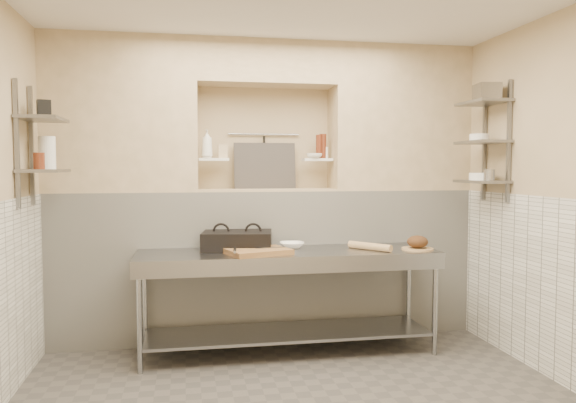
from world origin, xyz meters
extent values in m
cube|color=tan|center=(0.00, 2.00, 1.40)|extent=(4.00, 0.10, 2.80)
cube|color=tan|center=(0.00, -2.00, 1.40)|extent=(4.00, 0.10, 2.80)
cube|color=white|center=(0.00, 1.75, 0.70)|extent=(4.00, 0.40, 1.40)
cube|color=tan|center=(0.00, 1.75, 1.41)|extent=(1.30, 0.40, 0.02)
cube|color=tan|center=(-1.33, 1.75, 2.10)|extent=(1.35, 0.40, 1.40)
cube|color=tan|center=(1.33, 1.75, 2.10)|extent=(1.35, 0.40, 1.40)
cube|color=tan|center=(0.00, 1.75, 2.60)|extent=(1.30, 0.40, 0.40)
cube|color=white|center=(1.99, 0.00, 0.70)|extent=(0.02, 3.90, 1.40)
cube|color=white|center=(-0.50, 1.75, 1.70)|extent=(0.28, 0.16, 0.02)
cube|color=white|center=(0.50, 1.75, 1.70)|extent=(0.28, 0.16, 0.02)
cylinder|color=gray|center=(0.00, 1.92, 1.95)|extent=(0.70, 0.02, 0.02)
cylinder|color=black|center=(0.00, 1.90, 1.78)|extent=(0.02, 0.02, 0.30)
cube|color=#383330|center=(0.00, 1.85, 1.64)|extent=(0.60, 0.08, 0.45)
cube|color=slate|center=(-1.98, 1.25, 1.80)|extent=(0.03, 0.03, 0.95)
cube|color=slate|center=(-1.98, 0.85, 1.80)|extent=(0.03, 0.03, 0.95)
cube|color=slate|center=(-1.84, 1.05, 1.60)|extent=(0.30, 0.50, 0.02)
cube|color=slate|center=(-1.84, 1.05, 2.00)|extent=(0.30, 0.50, 0.03)
cube|color=slate|center=(1.98, 1.25, 1.85)|extent=(0.03, 0.03, 1.05)
cube|color=slate|center=(1.98, 0.85, 1.85)|extent=(0.03, 0.03, 1.05)
cube|color=slate|center=(1.84, 1.05, 1.50)|extent=(0.30, 0.50, 0.02)
cube|color=slate|center=(1.84, 1.05, 1.85)|extent=(0.30, 0.50, 0.02)
cube|color=slate|center=(1.84, 1.05, 2.20)|extent=(0.30, 0.50, 0.03)
cube|color=gray|center=(0.11, 1.20, 0.88)|extent=(2.60, 0.70, 0.04)
cube|color=gray|center=(0.11, 1.20, 0.18)|extent=(2.45, 0.60, 0.03)
cube|color=gray|center=(0.11, 0.87, 0.82)|extent=(2.60, 0.02, 0.12)
cylinder|color=gray|center=(-1.13, 0.91, 0.43)|extent=(0.04, 0.04, 0.86)
cylinder|color=gray|center=(-1.13, 1.49, 0.43)|extent=(0.04, 0.04, 0.86)
cylinder|color=gray|center=(1.35, 0.91, 0.43)|extent=(0.04, 0.04, 0.86)
cylinder|color=gray|center=(1.35, 1.49, 0.43)|extent=(0.04, 0.04, 0.86)
cube|color=black|center=(-0.32, 1.35, 0.95)|extent=(0.66, 0.53, 0.11)
cube|color=black|center=(-0.32, 1.35, 1.04)|extent=(0.66, 0.53, 0.05)
cube|color=olive|center=(-0.17, 1.06, 0.92)|extent=(0.58, 0.48, 0.04)
cube|color=gray|center=(-0.06, 1.09, 0.95)|extent=(0.26, 0.07, 0.01)
cylinder|color=gray|center=(-0.37, 0.97, 0.96)|extent=(0.05, 0.26, 0.02)
imported|color=white|center=(0.17, 1.36, 0.93)|extent=(0.24, 0.24, 0.05)
cylinder|color=tan|center=(0.83, 1.12, 0.93)|extent=(0.32, 0.37, 0.07)
cylinder|color=tan|center=(1.25, 1.06, 0.91)|extent=(0.28, 0.28, 0.02)
ellipsoid|color=#4C2D19|center=(1.25, 1.06, 0.97)|extent=(0.18, 0.18, 0.11)
imported|color=white|center=(-0.56, 1.71, 1.84)|extent=(0.12, 0.12, 0.26)
cube|color=tan|center=(-0.41, 1.77, 1.78)|extent=(0.09, 0.09, 0.13)
imported|color=white|center=(0.46, 1.71, 1.74)|extent=(0.19, 0.19, 0.05)
cylinder|color=#572313|center=(0.56, 1.76, 1.83)|extent=(0.06, 0.06, 0.24)
cylinder|color=#572313|center=(0.51, 1.74, 1.83)|extent=(0.06, 0.06, 0.23)
cylinder|color=white|center=(0.58, 1.77, 1.77)|extent=(0.06, 0.06, 0.11)
cylinder|color=white|center=(-1.84, 1.17, 1.74)|extent=(0.13, 0.13, 0.26)
cylinder|color=#572313|center=(-1.84, 0.91, 1.67)|extent=(0.08, 0.08, 0.12)
cube|color=black|center=(-1.84, 1.10, 2.08)|extent=(0.12, 0.12, 0.14)
cylinder|color=white|center=(1.84, 1.05, 1.54)|extent=(0.22, 0.22, 0.06)
cylinder|color=gray|center=(1.84, 0.92, 1.56)|extent=(0.10, 0.10, 0.10)
cylinder|color=white|center=(1.84, 1.11, 1.89)|extent=(0.17, 0.17, 0.06)
cube|color=gray|center=(1.84, 0.99, 2.28)|extent=(0.21, 0.25, 0.14)
camera|label=1|loc=(-0.76, -3.56, 1.63)|focal=35.00mm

